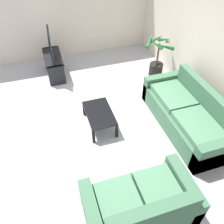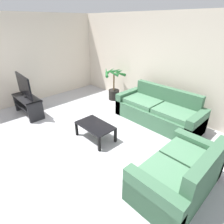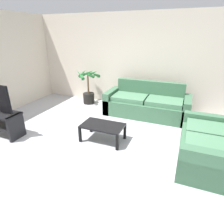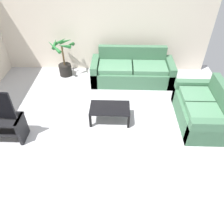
{
  "view_description": "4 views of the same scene",
  "coord_description": "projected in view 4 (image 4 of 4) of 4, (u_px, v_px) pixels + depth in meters",
  "views": [
    {
      "loc": [
        3.65,
        -0.23,
        3.56
      ],
      "look_at": [
        0.62,
        0.74,
        0.65
      ],
      "focal_mm": 37.41,
      "sensor_mm": 36.0,
      "label": 1
    },
    {
      "loc": [
        3.07,
        -1.59,
        2.47
      ],
      "look_at": [
        0.5,
        0.88,
        0.67
      ],
      "focal_mm": 29.2,
      "sensor_mm": 36.0,
      "label": 2
    },
    {
      "loc": [
        1.77,
        -2.62,
        2.13
      ],
      "look_at": [
        0.4,
        0.75,
        0.61
      ],
      "focal_mm": 30.41,
      "sensor_mm": 36.0,
      "label": 3
    },
    {
      "loc": [
        0.42,
        -3.03,
        3.33
      ],
      "look_at": [
        0.31,
        0.33,
        0.45
      ],
      "focal_mm": 34.21,
      "sensor_mm": 36.0,
      "label": 4
    }
  ],
  "objects": [
    {
      "name": "couch_loveseat",
      "position": [
        201.0,
        110.0,
        4.71
      ],
      "size": [
        0.9,
        1.58,
        0.9
      ],
      "color": "#3F6B4C",
      "rests_on": "ground"
    },
    {
      "name": "wall_back",
      "position": [
        104.0,
        24.0,
        5.88
      ],
      "size": [
        6.0,
        0.06,
        2.7
      ],
      "primitive_type": "cube",
      "color": "beige",
      "rests_on": "ground"
    },
    {
      "name": "coffee_table",
      "position": [
        110.0,
        109.0,
        4.71
      ],
      "size": [
        0.88,
        0.53,
        0.36
      ],
      "color": "black",
      "rests_on": "ground"
    },
    {
      "name": "couch_main",
      "position": [
        132.0,
        71.0,
        6.0
      ],
      "size": [
        2.25,
        0.9,
        0.9
      ],
      "color": "#3F6B4C",
      "rests_on": "ground"
    },
    {
      "name": "potted_palm",
      "position": [
        64.0,
        61.0,
        6.14
      ],
      "size": [
        0.7,
        0.71,
        1.1
      ],
      "color": "black",
      "rests_on": "ground"
    },
    {
      "name": "ground_plane",
      "position": [
        97.0,
        138.0,
        4.48
      ],
      "size": [
        6.6,
        6.6,
        0.0
      ],
      "primitive_type": "plane",
      "color": "#B2B2B7"
    }
  ]
}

